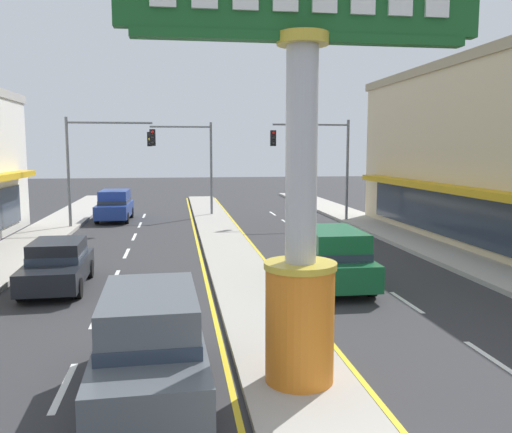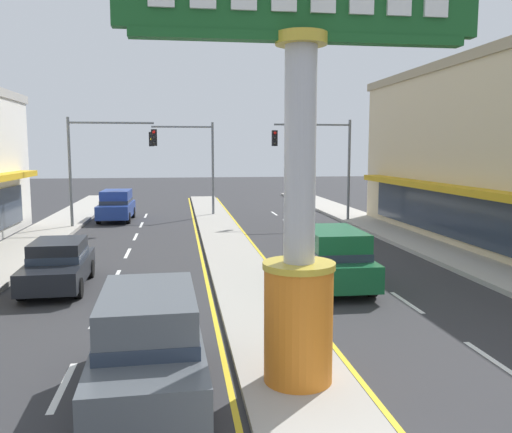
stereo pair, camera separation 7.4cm
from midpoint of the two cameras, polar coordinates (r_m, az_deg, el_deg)
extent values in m
cube|color=#A39E93|center=(23.77, -3.07, -3.46)|extent=(2.18, 52.00, 0.14)
cube|color=#ADA89E|center=(24.45, 19.10, -3.51)|extent=(2.74, 60.00, 0.18)
cube|color=silver|center=(11.22, -19.92, -16.65)|extent=(0.14, 2.20, 0.01)
cube|color=silver|center=(15.29, -16.65, -10.06)|extent=(0.14, 2.20, 0.01)
cube|color=silver|center=(19.50, -14.83, -6.26)|extent=(0.14, 2.20, 0.01)
cube|color=silver|center=(23.79, -13.68, -3.81)|extent=(0.14, 2.20, 0.01)
cube|color=silver|center=(28.10, -12.89, -2.12)|extent=(0.14, 2.20, 0.01)
cube|color=silver|center=(32.44, -12.31, -0.87)|extent=(0.14, 2.20, 0.01)
cube|color=silver|center=(36.80, -11.86, 0.08)|extent=(0.14, 2.20, 0.01)
cube|color=silver|center=(12.82, 23.79, -13.77)|extent=(0.14, 2.20, 0.01)
cube|color=silver|center=(16.50, 15.55, -8.74)|extent=(0.14, 2.20, 0.01)
cube|color=silver|center=(20.47, 10.53, -5.51)|extent=(0.14, 2.20, 0.01)
cube|color=silver|center=(24.58, 7.19, -3.31)|extent=(0.14, 2.20, 0.01)
cube|color=silver|center=(28.78, 4.83, -1.74)|extent=(0.14, 2.20, 0.01)
cube|color=silver|center=(33.03, 3.08, -0.57)|extent=(0.14, 2.20, 0.01)
cube|color=silver|center=(37.32, 1.72, 0.33)|extent=(0.14, 2.20, 0.01)
cube|color=yellow|center=(23.70, -6.14, -3.69)|extent=(0.12, 52.00, 0.01)
cube|color=yellow|center=(23.93, -0.03, -3.54)|extent=(0.12, 52.00, 0.01)
cylinder|color=orange|center=(10.19, 4.45, -11.42)|extent=(1.28, 1.28, 2.14)
cylinder|color=gold|center=(9.89, 4.52, -5.20)|extent=(1.34, 1.34, 0.12)
cylinder|color=#B7B7BC|center=(9.66, 4.64, 6.63)|extent=(0.57, 0.57, 4.18)
cylinder|color=gold|center=(9.85, 4.76, 18.28)|extent=(0.91, 0.91, 0.20)
cube|color=#195623|center=(9.85, 4.76, 18.40)|extent=(5.90, 0.29, 0.16)
cube|color=gold|center=(24.18, 20.45, 2.68)|extent=(0.90, 20.71, 0.30)
cube|color=#283342|center=(24.50, 21.17, -0.24)|extent=(0.08, 19.98, 2.00)
cylinder|color=slate|center=(31.41, -19.37, 4.30)|extent=(0.16, 0.16, 6.20)
cylinder|color=slate|center=(31.06, -15.35, 9.59)|extent=(4.62, 0.12, 0.12)
cube|color=black|center=(30.69, -11.00, 8.24)|extent=(0.32, 0.24, 0.92)
sphere|color=red|center=(30.56, -11.03, 8.80)|extent=(0.17, 0.17, 0.17)
sphere|color=black|center=(30.55, -11.01, 8.24)|extent=(0.17, 0.17, 0.17)
sphere|color=black|center=(30.55, -11.00, 7.68)|extent=(0.17, 0.17, 0.17)
cylinder|color=slate|center=(33.15, 9.61, 4.74)|extent=(0.16, 0.16, 6.20)
cylinder|color=slate|center=(32.51, 5.79, 9.69)|extent=(4.62, 0.12, 0.12)
cube|color=black|center=(31.84, 1.77, 8.32)|extent=(0.32, 0.24, 0.92)
sphere|color=red|center=(31.71, 1.81, 8.87)|extent=(0.17, 0.17, 0.17)
sphere|color=black|center=(31.70, 1.81, 8.32)|extent=(0.17, 0.17, 0.17)
sphere|color=black|center=(31.69, 1.81, 7.78)|extent=(0.17, 0.17, 0.17)
cylinder|color=slate|center=(35.84, -4.84, 4.99)|extent=(0.16, 0.16, 6.20)
cylinder|color=slate|center=(35.77, -8.09, 9.43)|extent=(3.96, 0.12, 0.12)
cube|color=black|center=(35.63, -11.29, 8.06)|extent=(0.32, 0.24, 0.92)
sphere|color=black|center=(35.49, -11.31, 8.55)|extent=(0.17, 0.17, 0.17)
sphere|color=yellow|center=(35.49, -11.30, 8.07)|extent=(0.17, 0.17, 0.17)
sphere|color=black|center=(35.48, -11.28, 7.58)|extent=(0.17, 0.17, 0.17)
cube|color=#14562D|center=(17.76, 7.86, -5.10)|extent=(1.97, 4.63, 0.80)
cube|color=#14562D|center=(17.43, 8.06, -2.65)|extent=(1.72, 2.88, 0.80)
cube|color=#283342|center=(17.48, 8.05, -3.56)|extent=(1.76, 2.91, 0.24)
cylinder|color=black|center=(18.99, 4.14, -5.36)|extent=(0.23, 0.68, 0.68)
cylinder|color=black|center=(19.41, 9.22, -5.15)|extent=(0.23, 0.68, 0.68)
cylinder|color=black|center=(16.29, 6.19, -7.50)|extent=(0.23, 0.68, 0.68)
cylinder|color=black|center=(16.78, 12.04, -7.18)|extent=(0.23, 0.68, 0.68)
cube|color=#4C5156|center=(10.18, -11.36, -14.63)|extent=(2.03, 4.65, 0.80)
cube|color=#4C5156|center=(10.09, -11.45, -10.01)|extent=(1.75, 2.90, 0.80)
cube|color=#283342|center=(10.17, -11.41, -11.52)|extent=(1.79, 2.93, 0.24)
cylinder|color=black|center=(9.04, -5.60, -19.94)|extent=(0.24, 0.69, 0.68)
cylinder|color=black|center=(9.10, -17.36, -20.07)|extent=(0.24, 0.69, 0.68)
cylinder|color=black|center=(11.65, -6.75, -13.57)|extent=(0.24, 0.69, 0.68)
cylinder|color=black|center=(11.69, -15.58, -13.71)|extent=(0.24, 0.69, 0.68)
cube|color=black|center=(18.44, -20.44, -5.35)|extent=(1.87, 4.34, 0.66)
cube|color=black|center=(18.48, -20.43, -3.33)|extent=(1.61, 2.19, 0.60)
cube|color=#283342|center=(18.51, -20.41, -3.88)|extent=(1.64, 2.21, 0.24)
cylinder|color=black|center=(17.09, -18.51, -7.24)|extent=(0.24, 0.63, 0.62)
cylinder|color=black|center=(17.41, -23.83, -7.23)|extent=(0.24, 0.63, 0.62)
cylinder|color=black|center=(19.66, -17.38, -5.33)|extent=(0.24, 0.63, 0.62)
cylinder|color=black|center=(19.93, -22.02, -5.36)|extent=(0.24, 0.63, 0.62)
cube|color=navy|center=(34.57, -14.84, 0.70)|extent=(1.98, 4.63, 0.80)
cube|color=navy|center=(34.67, -14.85, 2.05)|extent=(1.72, 2.88, 0.80)
cube|color=#283342|center=(34.70, -14.83, 1.59)|extent=(1.76, 2.91, 0.24)
cylinder|color=black|center=(33.10, -13.63, -0.16)|extent=(0.23, 0.68, 0.68)
cylinder|color=black|center=(33.34, -16.62, -0.21)|extent=(0.23, 0.68, 0.68)
cylinder|color=black|center=(35.92, -13.15, 0.41)|extent=(0.23, 0.68, 0.68)
cylinder|color=black|center=(36.13, -15.91, 0.37)|extent=(0.23, 0.68, 0.68)
camera|label=1|loc=(0.04, -90.14, -0.02)|focal=37.64mm
camera|label=2|loc=(0.04, 89.86, 0.02)|focal=37.64mm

